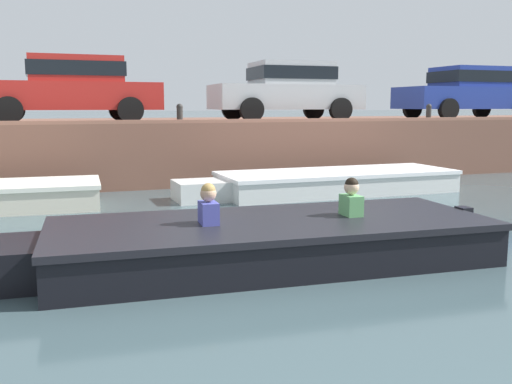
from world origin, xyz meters
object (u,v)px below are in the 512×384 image
Objects in this scene: boat_moored_central_white at (327,182)px; mooring_bollard_mid at (180,113)px; mooring_bollard_east at (429,111)px; car_left_inner_red at (72,86)px; car_centre_silver at (287,89)px; motorboat_passing at (252,242)px; car_right_inner_blue at (469,91)px.

boat_moored_central_white is 14.05× the size of mooring_bollard_mid.
boat_moored_central_white is 4.77m from mooring_bollard_east.
car_left_inner_red is 9.48× the size of mooring_bollard_mid.
car_left_inner_red is 1.06× the size of car_centre_silver.
motorboat_passing is at bearing -137.46° from mooring_bollard_east.
mooring_bollard_mid is at bearing -159.84° from car_centre_silver.
car_centre_silver is (5.51, -0.00, -0.00)m from car_left_inner_red.
mooring_bollard_mid is (-2.81, 2.03, 1.50)m from boat_moored_central_white.
car_right_inner_blue is 9.21m from mooring_bollard_mid.
motorboat_passing is 6.98m from mooring_bollard_mid.
motorboat_passing is (-3.37, -4.77, 0.03)m from boat_moored_central_white.
motorboat_passing is at bearing -94.70° from mooring_bollard_mid.
mooring_bollard_mid and mooring_bollard_east have the same top height.
mooring_bollard_east is (9.18, -1.17, -0.61)m from car_left_inner_red.
mooring_bollard_mid is 6.85m from mooring_bollard_east.
motorboat_passing is 1.64× the size of car_centre_silver.
motorboat_passing reaches higher than boat_moored_central_white.
car_left_inner_red and car_centre_silver have the same top height.
car_centre_silver is at bearing 83.43° from boat_moored_central_white.
mooring_bollard_mid is (-9.11, -1.17, -0.61)m from car_right_inner_blue.
car_centre_silver is at bearing -179.99° from car_right_inner_blue.
car_right_inner_blue reaches higher than boat_moored_central_white.
mooring_bollard_east is (4.04, 2.03, 1.50)m from boat_moored_central_white.
mooring_bollard_east is (7.41, 6.80, 1.48)m from motorboat_passing.
motorboat_passing is 10.16m from mooring_bollard_east.
boat_moored_central_white is 1.58× the size of car_centre_silver.
car_right_inner_blue is (9.67, 7.97, 2.08)m from motorboat_passing.
mooring_bollard_mid is (2.33, -1.17, -0.61)m from car_left_inner_red.
car_centre_silver reaches higher than mooring_bollard_east.
motorboat_passing is 9.04m from car_centre_silver.
car_right_inner_blue is at bearing -0.01° from car_left_inner_red.
boat_moored_central_white is 0.96× the size of motorboat_passing.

